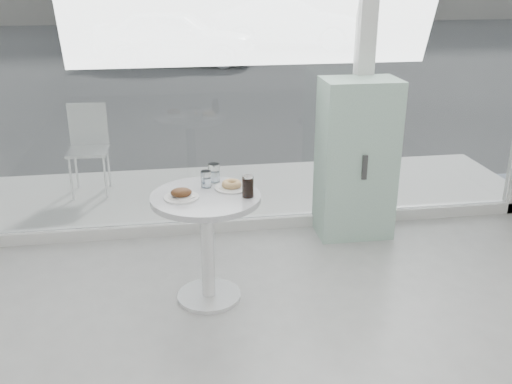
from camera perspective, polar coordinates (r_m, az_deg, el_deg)
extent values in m
cube|color=silver|center=(5.05, -0.03, -3.04)|extent=(5.00, 0.12, 0.10)
cube|color=silver|center=(4.86, 10.81, 13.49)|extent=(0.14, 0.14, 3.00)
cube|color=white|center=(4.60, -9.82, 11.87)|extent=(3.21, 0.02, 2.60)
cube|color=white|center=(5.18, 19.03, 12.08)|extent=(1.41, 0.02, 2.60)
cylinder|color=white|center=(4.05, -4.71, -10.29)|extent=(0.44, 0.44, 0.03)
cylinder|color=white|center=(3.87, -4.87, -5.81)|extent=(0.09, 0.09, 0.70)
cylinder|color=silver|center=(3.72, -5.05, -0.59)|extent=(0.72, 0.72, 0.04)
cube|color=beige|center=(5.79, -1.25, -0.04)|extent=(5.60, 1.60, 0.05)
cube|color=#373737|center=(17.69, -6.72, 14.24)|extent=(40.00, 24.00, 0.00)
cube|color=#85AA96|center=(4.81, 9.98, 3.24)|extent=(0.62, 0.41, 1.33)
cube|color=#333333|center=(4.62, 10.81, 2.42)|extent=(0.04, 0.02, 0.20)
cylinder|color=white|center=(5.75, -18.00, 1.28)|extent=(0.02, 0.02, 0.42)
cylinder|color=white|center=(5.70, -14.84, 1.45)|extent=(0.02, 0.02, 0.42)
cylinder|color=white|center=(6.05, -17.52, 2.31)|extent=(0.02, 0.02, 0.42)
cylinder|color=white|center=(6.00, -14.51, 2.48)|extent=(0.02, 0.02, 0.42)
cube|color=white|center=(5.81, -16.44, 3.95)|extent=(0.39, 0.39, 0.03)
cube|color=white|center=(5.92, -16.44, 6.55)|extent=(0.38, 0.03, 0.42)
imported|color=silver|center=(14.28, -8.06, 15.15)|extent=(4.06, 2.37, 1.30)
imported|color=#A3A6AB|center=(17.13, 3.26, 16.49)|extent=(4.49, 2.32, 1.41)
cylinder|color=silver|center=(3.67, -7.47, -0.54)|extent=(0.22, 0.22, 0.01)
cube|color=white|center=(3.66, -7.16, -0.43)|extent=(0.14, 0.13, 0.00)
ellipsoid|color=#391F0F|center=(3.66, -7.50, -0.04)|extent=(0.13, 0.11, 0.06)
ellipsoid|color=#391F0F|center=(3.68, -6.96, 0.03)|extent=(0.07, 0.06, 0.04)
cylinder|color=silver|center=(3.80, -2.45, 0.43)|extent=(0.23, 0.23, 0.01)
torus|color=tan|center=(3.79, -2.45, 0.80)|extent=(0.13, 0.13, 0.05)
cylinder|color=white|center=(3.83, -5.02, 1.30)|extent=(0.07, 0.07, 0.11)
cylinder|color=white|center=(3.83, -5.01, 0.96)|extent=(0.06, 0.06, 0.06)
cylinder|color=white|center=(3.92, -4.22, 1.92)|extent=(0.08, 0.08, 0.13)
cylinder|color=white|center=(3.93, -4.21, 1.55)|extent=(0.07, 0.07, 0.07)
cylinder|color=white|center=(3.64, -0.83, 0.56)|extent=(0.07, 0.07, 0.14)
cylinder|color=black|center=(3.64, -0.83, 0.47)|extent=(0.06, 0.06, 0.13)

